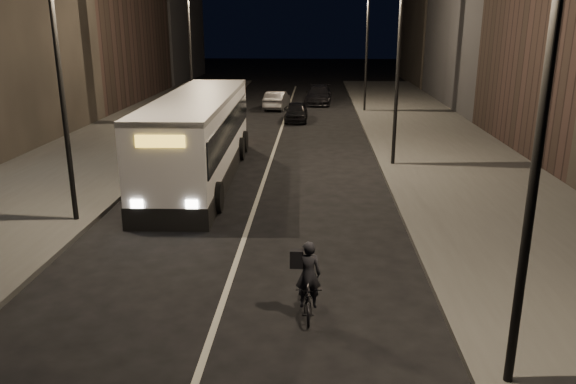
# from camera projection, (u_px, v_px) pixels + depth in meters

# --- Properties ---
(ground) EXTENTS (180.00, 180.00, 0.00)m
(ground) POSITION_uv_depth(u_px,v_px,m) (230.00, 282.00, 14.13)
(ground) COLOR black
(ground) RESTS_ON ground
(sidewalk_right) EXTENTS (7.00, 70.00, 0.16)m
(sidewalk_right) POSITION_uv_depth(u_px,v_px,m) (448.00, 156.00, 27.07)
(sidewalk_right) COLOR #3B3B38
(sidewalk_right) RESTS_ON ground
(sidewalk_left) EXTENTS (7.00, 70.00, 0.16)m
(sidewalk_left) POSITION_uv_depth(u_px,v_px,m) (102.00, 152.00, 27.89)
(sidewalk_left) COLOR #3B3B38
(sidewalk_left) RESTS_ON ground
(streetlight_right_near) EXTENTS (1.20, 0.44, 8.12)m
(streetlight_right_near) POSITION_uv_depth(u_px,v_px,m) (529.00, 85.00, 8.49)
(streetlight_right_near) COLOR black
(streetlight_right_near) RESTS_ON sidewalk_right
(streetlight_right_mid) EXTENTS (1.20, 0.44, 8.12)m
(streetlight_right_mid) POSITION_uv_depth(u_px,v_px,m) (393.00, 44.00, 23.78)
(streetlight_right_mid) COLOR black
(streetlight_right_mid) RESTS_ON sidewalk_right
(streetlight_right_far) EXTENTS (1.20, 0.44, 8.12)m
(streetlight_right_far) POSITION_uv_depth(u_px,v_px,m) (363.00, 36.00, 39.07)
(streetlight_right_far) COLOR black
(streetlight_right_far) RESTS_ON sidewalk_right
(streetlight_left_near) EXTENTS (1.20, 0.44, 8.12)m
(streetlight_left_near) POSITION_uv_depth(u_px,v_px,m) (66.00, 54.00, 16.65)
(streetlight_left_near) COLOR black
(streetlight_left_near) RESTS_ON sidewalk_left
(streetlight_left_far) EXTENTS (1.20, 0.44, 8.12)m
(streetlight_left_far) POSITION_uv_depth(u_px,v_px,m) (194.00, 38.00, 33.85)
(streetlight_left_far) COLOR black
(streetlight_left_far) RESTS_ON sidewalk_left
(city_bus) EXTENTS (3.29, 12.86, 3.44)m
(city_bus) POSITION_uv_depth(u_px,v_px,m) (199.00, 133.00, 23.08)
(city_bus) COLOR silver
(city_bus) RESTS_ON ground
(cyclist_on_bicycle) EXTENTS (0.64, 1.62, 1.84)m
(cyclist_on_bicycle) POSITION_uv_depth(u_px,v_px,m) (308.00, 291.00, 12.32)
(cyclist_on_bicycle) COLOR black
(cyclist_on_bicycle) RESTS_ON ground
(car_near) EXTENTS (1.47, 3.64, 1.24)m
(car_near) POSITION_uv_depth(u_px,v_px,m) (296.00, 112.00, 36.88)
(car_near) COLOR black
(car_near) RESTS_ON ground
(car_mid) EXTENTS (1.85, 4.20, 1.34)m
(car_mid) POSITION_uv_depth(u_px,v_px,m) (277.00, 100.00, 42.04)
(car_mid) COLOR #3F3F41
(car_mid) RESTS_ON ground
(car_far) EXTENTS (2.23, 4.93, 1.40)m
(car_far) POSITION_uv_depth(u_px,v_px,m) (319.00, 95.00, 44.68)
(car_far) COLOR black
(car_far) RESTS_ON ground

